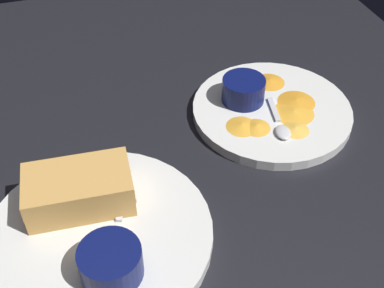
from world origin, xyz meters
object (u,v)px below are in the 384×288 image
at_px(sandwich_half_near, 79,190).
at_px(ramekin_light_gravy, 243,89).
at_px(spoon_by_dark_ramekin, 118,230).
at_px(plate_sandwich_main, 99,235).
at_px(spoon_by_gravy_ramekin, 281,127).
at_px(ramekin_dark_sauce, 111,262).
at_px(plate_chips_companion, 272,111).

bearing_deg(sandwich_half_near, ramekin_light_gravy, 26.44).
height_order(spoon_by_dark_ramekin, ramekin_light_gravy, ramekin_light_gravy).
relative_size(plate_sandwich_main, ramekin_light_gravy, 4.12).
distance_m(plate_sandwich_main, spoon_by_dark_ramekin, 0.03).
height_order(ramekin_light_gravy, spoon_by_gravy_ramekin, ramekin_light_gravy).
distance_m(plate_sandwich_main, ramekin_dark_sauce, 0.07).
bearing_deg(plate_sandwich_main, spoon_by_dark_ramekin, -20.94).
distance_m(sandwich_half_near, plate_chips_companion, 0.33).
height_order(sandwich_half_near, ramekin_dark_sauce, sandwich_half_near).
bearing_deg(spoon_by_gravy_ramekin, spoon_by_dark_ramekin, -156.87).
relative_size(plate_sandwich_main, plate_chips_companion, 1.12).
distance_m(spoon_by_dark_ramekin, plate_chips_companion, 0.32).
bearing_deg(spoon_by_gravy_ramekin, plate_sandwich_main, -159.92).
bearing_deg(spoon_by_dark_ramekin, ramekin_dark_sauce, -107.16).
bearing_deg(ramekin_light_gravy, sandwich_half_near, -153.56).
xyz_separation_m(plate_chips_companion, spoon_by_gravy_ramekin, (-0.01, -0.05, 0.01)).
distance_m(spoon_by_dark_ramekin, spoon_by_gravy_ramekin, 0.29).
bearing_deg(plate_sandwich_main, ramekin_light_gravy, 35.64).
bearing_deg(ramekin_dark_sauce, sandwich_half_near, 99.10).
xyz_separation_m(ramekin_dark_sauce, ramekin_light_gravy, (0.25, 0.25, -0.00)).
relative_size(ramekin_dark_sauce, plate_chips_companion, 0.29).
height_order(plate_sandwich_main, sandwich_half_near, sandwich_half_near).
height_order(sandwich_half_near, spoon_by_dark_ramekin, sandwich_half_near).
relative_size(plate_sandwich_main, spoon_by_gravy_ramekin, 2.77).
xyz_separation_m(plate_sandwich_main, ramekin_dark_sauce, (0.01, -0.06, 0.03)).
relative_size(ramekin_dark_sauce, spoon_by_dark_ramekin, 0.72).
height_order(plate_sandwich_main, ramekin_dark_sauce, ramekin_dark_sauce).
bearing_deg(plate_chips_companion, spoon_by_dark_ramekin, -149.19).
bearing_deg(ramekin_dark_sauce, ramekin_light_gravy, 44.27).
distance_m(ramekin_dark_sauce, plate_chips_companion, 0.36).
xyz_separation_m(sandwich_half_near, spoon_by_dark_ramekin, (0.03, -0.06, -0.02)).
distance_m(plate_chips_companion, ramekin_light_gravy, 0.06).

